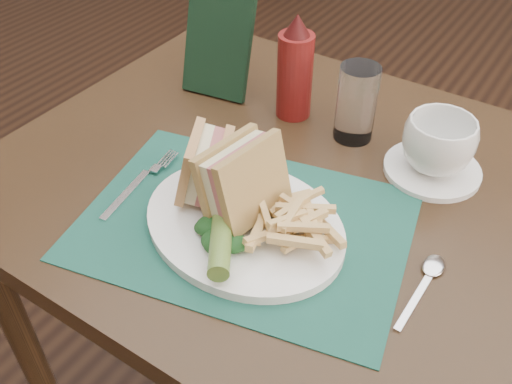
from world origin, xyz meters
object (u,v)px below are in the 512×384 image
plate (244,224)px  check_presenter (219,39)px  coffee_cup (438,145)px  drinking_glass (356,103)px  table_main (280,319)px  saucer (432,170)px  ketchup_bottle (295,67)px  placemat (244,224)px  sandwich_half_a (190,164)px  sandwich_half_b (232,173)px

plate → check_presenter: size_ratio=1.45×
coffee_cup → drinking_glass: 0.15m
table_main → plate: bearing=-83.8°
saucer → check_presenter: size_ratio=0.73×
coffee_cup → ketchup_bottle: 0.27m
placemat → plate: (0.00, -0.01, 0.01)m
sandwich_half_a → drinking_glass: bearing=38.3°
check_presenter → sandwich_half_a: bearing=-69.7°
ketchup_bottle → check_presenter: size_ratio=0.90×
table_main → placemat: (0.01, -0.13, 0.38)m
table_main → check_presenter: (-0.24, 0.15, 0.48)m
sandwich_half_a → coffee_cup: 0.37m
sandwich_half_b → sandwich_half_a: bearing=-164.9°
placemat → check_presenter: (-0.25, 0.28, 0.10)m
plate → sandwich_half_b: 0.07m
saucer → check_presenter: check_presenter is taller
plate → sandwich_half_b: size_ratio=2.57×
sandwich_half_a → ketchup_bottle: size_ratio=0.52×
check_presenter → ketchup_bottle: bearing=-8.4°
table_main → saucer: 0.44m
placemat → ketchup_bottle: bearing=107.3°
plate → saucer: bearing=65.9°
placemat → sandwich_half_b: (-0.03, 0.01, 0.07)m
placemat → sandwich_half_a: bearing=178.1°
sandwich_half_b → coffee_cup: (0.21, 0.25, -0.02)m
table_main → sandwich_half_a: size_ratio=9.30×
coffee_cup → drinking_glass: size_ratio=0.84×
sandwich_half_a → coffee_cup: sandwich_half_a is taller
drinking_glass → check_presenter: (-0.28, 0.01, 0.04)m
placemat → ketchup_bottle: size_ratio=2.43×
table_main → drinking_glass: size_ratio=6.92×
table_main → saucer: bearing=33.7°
coffee_cup → drinking_glass: drinking_glass is taller
saucer → check_presenter: (-0.43, 0.03, 0.10)m
sandwich_half_b → saucer: bearing=59.4°
plate → sandwich_half_b: sandwich_half_b is taller
placemat → saucer: size_ratio=3.01×
plate → coffee_cup: bearing=65.9°
ketchup_bottle → check_presenter: 0.16m
sandwich_half_b → ketchup_bottle: ketchup_bottle is taller
table_main → placemat: bearing=-85.4°
placemat → drinking_glass: bearing=83.7°
coffee_cup → drinking_glass: (-0.15, 0.02, 0.01)m
check_presenter → sandwich_half_b: bearing=-59.6°
table_main → placemat: size_ratio=1.99×
sandwich_half_a → sandwich_half_b: (0.07, 0.01, 0.01)m
sandwich_half_b → coffee_cup: 0.32m
saucer → drinking_glass: (-0.15, 0.02, 0.06)m
placemat → ketchup_bottle: ketchup_bottle is taller
ketchup_bottle → sandwich_half_b: bearing=-77.3°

